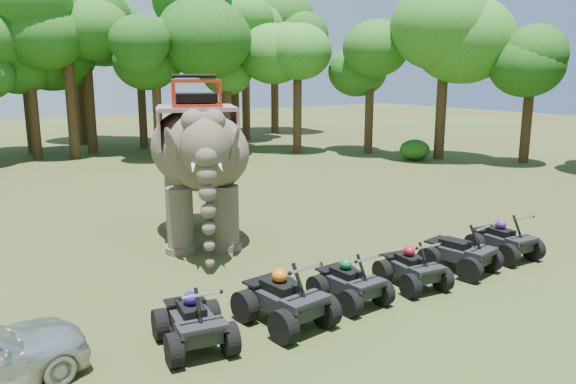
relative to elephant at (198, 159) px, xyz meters
name	(u,v)px	position (x,y,z in m)	size (l,w,h in m)	color
ground	(315,276)	(0.94, -4.48, -2.41)	(110.00, 110.00, 0.00)	#47381E
elephant	(198,159)	(0.00, 0.00, 0.00)	(2.52, 5.73, 4.82)	brown
atv_0	(193,315)	(-3.07, -6.12, -1.78)	(1.23, 1.69, 1.25)	black
atv_1	(285,291)	(-1.18, -6.27, -1.72)	(1.35, 1.85, 1.37)	black
atv_2	(350,277)	(0.58, -6.19, -1.81)	(1.17, 1.60, 1.19)	black
atv_3	(413,263)	(2.38, -6.30, -1.82)	(1.15, 1.58, 1.17)	black
atv_4	(460,247)	(4.14, -6.24, -1.77)	(1.26, 1.72, 1.28)	black
atv_5	(505,235)	(5.99, -6.21, -1.78)	(1.23, 1.69, 1.25)	black
tree_0	(69,77)	(0.94, 18.48, 2.20)	(6.46, 6.46, 9.22)	#195114
tree_1	(157,96)	(4.96, 15.80, 1.15)	(4.98, 4.98, 7.12)	#195114
tree_2	(226,70)	(9.27, 15.52, 2.56)	(6.96, 6.96, 9.95)	#195114
tree_3	(297,91)	(12.91, 13.27, 1.36)	(5.28, 5.28, 7.54)	#195114
tree_4	(370,95)	(16.39, 10.64, 1.13)	(4.96, 4.96, 7.08)	#195114
tree_5	(443,77)	(18.24, 6.69, 2.23)	(6.49, 6.49, 9.27)	#195114
tree_6	(529,92)	(21.01, 3.10, 1.43)	(5.37, 5.37, 7.67)	#195114
tree_29	(275,68)	(17.94, 23.55, 2.77)	(7.24, 7.24, 10.35)	#195114
tree_31	(235,92)	(10.71, 17.08, 1.20)	(5.05, 5.05, 7.21)	#195114
tree_34	(26,80)	(-0.69, 22.00, 2.01)	(6.19, 6.19, 8.85)	#195114
tree_36	(246,74)	(13.66, 20.79, 2.32)	(6.62, 6.62, 9.46)	#195114
tree_38	(141,91)	(5.84, 20.67, 1.24)	(5.11, 5.11, 7.31)	#195114
tree_40	(32,91)	(-0.87, 19.63, 1.41)	(5.35, 5.35, 7.64)	#195114
tree_41	(88,76)	(2.36, 20.00, 2.26)	(6.54, 6.54, 9.34)	#195114
tree_43	(79,70)	(3.07, 24.75, 2.57)	(6.97, 6.97, 9.96)	#195114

